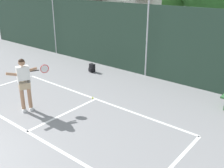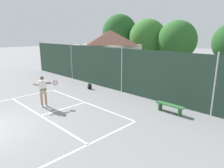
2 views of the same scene
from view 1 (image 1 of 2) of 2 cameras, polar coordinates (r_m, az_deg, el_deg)
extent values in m
cube|color=white|center=(10.13, -3.55, -3.21)|extent=(8.20, 0.10, 0.01)
cube|color=white|center=(8.44, -17.81, -9.71)|extent=(8.20, 0.10, 0.01)
cube|color=white|center=(9.19, -10.11, -6.27)|extent=(0.10, 2.97, 0.01)
cube|color=#284233|center=(12.28, 7.55, 9.06)|extent=(26.00, 0.05, 3.25)
cylinder|color=#B2B2B7|center=(16.58, -12.24, 12.23)|extent=(0.09, 0.09, 3.40)
cylinder|color=#B2B2B7|center=(12.27, 7.56, 9.40)|extent=(0.09, 0.09, 3.40)
cube|color=silver|center=(18.84, 0.04, 13.41)|extent=(5.20, 4.18, 3.18)
cylinder|color=brown|center=(26.35, 1.25, 14.67)|extent=(0.36, 0.36, 2.23)
cylinder|color=brown|center=(23.77, 10.51, 12.96)|extent=(0.36, 0.36, 1.71)
cylinder|color=brown|center=(22.14, 19.69, 11.47)|extent=(0.36, 0.36, 1.70)
cube|color=silver|center=(9.68, -18.37, -5.27)|extent=(0.29, 0.21, 0.10)
cube|color=silver|center=(9.72, -16.99, -5.00)|extent=(0.29, 0.21, 0.10)
cylinder|color=#A37556|center=(9.49, -18.69, -2.78)|extent=(0.13, 0.13, 0.82)
cylinder|color=#A37556|center=(9.53, -17.29, -2.52)|extent=(0.13, 0.13, 0.82)
cube|color=tan|center=(9.34, -18.31, -0.01)|extent=(0.36, 0.42, 0.32)
cube|color=silver|center=(9.23, -18.56, 1.95)|extent=(0.37, 0.46, 0.56)
sphere|color=#A37556|center=(9.10, -18.86, 4.38)|extent=(0.22, 0.22, 0.22)
sphere|color=black|center=(9.10, -18.87, 4.50)|extent=(0.21, 0.21, 0.21)
cylinder|color=#A37556|center=(9.25, -17.45, 2.79)|extent=(0.29, 0.55, 0.17)
cylinder|color=#A37556|center=(9.17, -20.29, 1.94)|extent=(0.27, 0.50, 0.22)
cylinder|color=black|center=(9.33, -16.26, 2.75)|extent=(0.14, 0.29, 0.04)
torus|color=red|center=(9.45, -14.28, 3.19)|extent=(0.13, 0.29, 0.30)
cylinder|color=silver|center=(9.45, -14.28, 3.19)|extent=(0.10, 0.24, 0.26)
sphere|color=#CCE033|center=(10.16, -4.20, -2.97)|extent=(0.07, 0.07, 0.07)
cube|color=black|center=(13.08, -4.28, 3.47)|extent=(0.31, 0.23, 0.40)
cube|color=black|center=(13.04, -4.69, 3.03)|extent=(0.23, 0.10, 0.18)
torus|color=black|center=(13.01, -4.31, 4.39)|extent=(0.09, 0.03, 0.09)
camera|label=2|loc=(3.53, 138.78, -15.46)|focal=32.02mm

